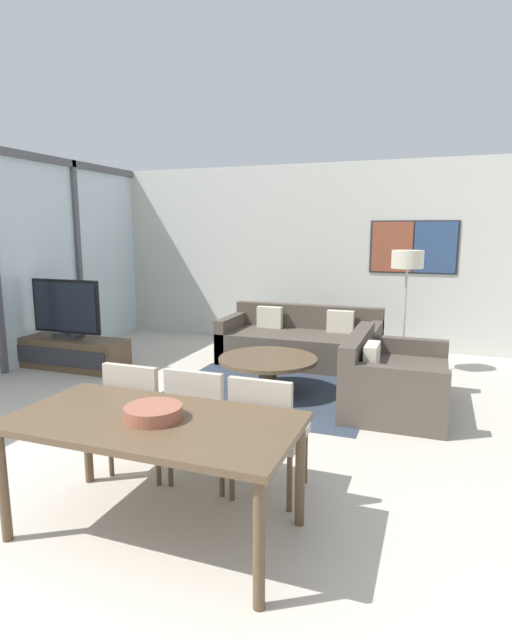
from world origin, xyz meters
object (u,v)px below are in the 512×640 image
(dining_table, at_px, (154,430))
(fruit_bowl, at_px, (153,412))
(sofa_main, at_px, (301,343))
(floor_lamp, at_px, (407,267))
(tv_console, at_px, (69,353))
(dining_chair_right, at_px, (266,429))
(television, at_px, (66,309))
(dining_chair_centre, at_px, (203,418))
(coffee_table, at_px, (268,366))
(sofa_side, at_px, (389,382))
(dining_chair_left, at_px, (142,411))

(dining_table, xyz_separation_m, fruit_bowl, (0.01, -0.00, 0.12))
(fruit_bowl, bearing_deg, sofa_main, 93.01)
(fruit_bowl, xyz_separation_m, floor_lamp, (1.13, 4.08, 0.58))
(tv_console, height_order, fruit_bowl, fruit_bowl)
(dining_chair_right, height_order, floor_lamp, floor_lamp)
(dining_table, bearing_deg, television, 137.19)
(tv_console, xyz_separation_m, dining_chair_centre, (3.01, -2.15, 0.29))
(dining_chair_centre, relative_size, floor_lamp, 0.56)
(television, distance_m, dining_chair_centre, 3.71)
(coffee_table, distance_m, dining_chair_right, 2.21)
(sofa_side, distance_m, dining_table, 2.94)
(television, bearing_deg, dining_table, -42.81)
(dining_chair_left, bearing_deg, tv_console, 139.33)
(dining_chair_left, bearing_deg, dining_table, -51.90)
(tv_console, relative_size, dining_chair_centre, 1.88)
(sofa_main, xyz_separation_m, coffee_table, (-0.00, -1.43, 0.05))
(sofa_main, height_order, dining_chair_left, dining_chair_left)
(dining_chair_left, bearing_deg, dining_chair_right, -0.19)
(television, bearing_deg, floor_lamp, 17.21)
(tv_console, relative_size, sofa_main, 0.77)
(television, relative_size, sofa_side, 0.72)
(dining_chair_left, relative_size, dining_chair_right, 1.00)
(sofa_main, bearing_deg, fruit_bowl, -86.99)
(dining_table, xyz_separation_m, floor_lamp, (1.14, 4.07, 0.69))
(sofa_side, bearing_deg, floor_lamp, -1.65)
(sofa_side, relative_size, floor_lamp, 0.92)
(dining_chair_left, relative_size, dining_chair_centre, 1.00)
(dining_chair_centre, xyz_separation_m, fruit_bowl, (0.01, -0.64, 0.28))
(fruit_bowl, bearing_deg, dining_chair_left, 128.29)
(floor_lamp, bearing_deg, dining_chair_centre, -108.30)
(sofa_main, height_order, fruit_bowl, fruit_bowl)
(fruit_bowl, relative_size, floor_lamp, 0.22)
(dining_chair_centre, height_order, dining_chair_right, same)
(coffee_table, bearing_deg, dining_chair_right, -71.60)
(dining_table, height_order, fruit_bowl, fruit_bowl)
(tv_console, xyz_separation_m, fruit_bowl, (3.02, -2.79, 0.56))
(coffee_table, bearing_deg, sofa_side, -0.09)
(sofa_side, bearing_deg, television, 88.84)
(sofa_side, xyz_separation_m, fruit_bowl, (-1.09, -2.71, 0.50))
(television, relative_size, dining_chair_right, 1.18)
(sofa_side, height_order, floor_lamp, floor_lamp)
(fruit_bowl, bearing_deg, floor_lamp, 74.50)
(tv_console, distance_m, dining_chair_centre, 3.71)
(dining_chair_left, bearing_deg, floor_lamp, 64.88)
(sofa_main, xyz_separation_m, sofa_side, (1.31, -1.44, 0.00))
(tv_console, bearing_deg, coffee_table, -1.65)
(sofa_side, xyz_separation_m, dining_chair_left, (-1.58, -2.09, 0.23))
(sofa_main, xyz_separation_m, dining_chair_centre, (0.21, -3.50, 0.23))
(fruit_bowl, bearing_deg, sofa_side, 68.07)
(tv_console, height_order, sofa_main, sofa_main)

